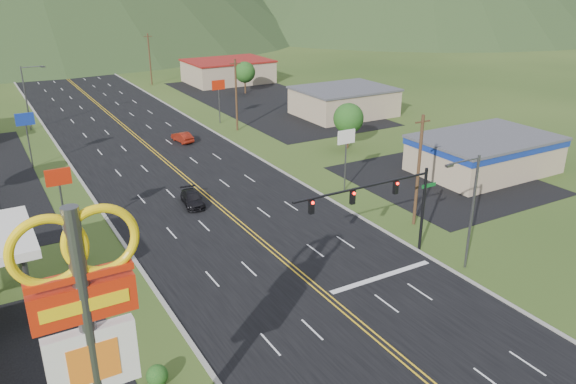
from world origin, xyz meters
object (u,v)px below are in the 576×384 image
car_dark_mid (192,199)px  traffic_signal (385,198)px  streetlight_east (470,206)px  streetlight_west (28,94)px  car_red_far (182,137)px  pylon_sign (88,329)px

car_dark_mid → traffic_signal: bearing=-56.1°
streetlight_east → car_dark_mid: (-13.27, 22.04, -4.55)m
streetlight_east → car_dark_mid: 26.13m
traffic_signal → car_dark_mid: traffic_signal is taller
traffic_signal → streetlight_west: (-18.16, 56.00, -0.15)m
traffic_signal → car_dark_mid: 20.52m
traffic_signal → streetlight_east: 6.17m
streetlight_east → traffic_signal: bearing=139.6°
streetlight_west → car_red_far: size_ratio=2.24×
streetlight_west → car_red_far: (16.29, -16.83, -4.52)m
pylon_sign → car_red_far: (21.61, 51.17, -8.64)m
streetlight_east → streetlight_west: size_ratio=1.00×
pylon_sign → streetlight_west: (5.32, 68.00, -4.12)m
streetlight_west → car_red_far: bearing=-45.9°
traffic_signal → car_red_far: 39.50m
traffic_signal → car_red_far: (-1.87, 39.18, -4.67)m
car_dark_mid → streetlight_east: bearing=-50.5°
traffic_signal → streetlight_west: size_ratio=1.46×
car_dark_mid → car_red_far: (6.71, 21.14, 0.03)m
car_red_far → pylon_sign: bearing=59.4°
pylon_sign → streetlight_east: (28.18, 8.00, -4.12)m
pylon_sign → traffic_signal: bearing=27.1°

